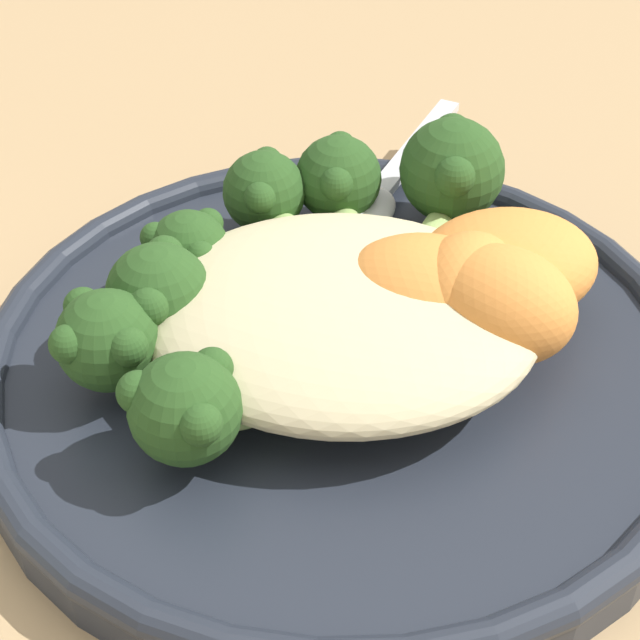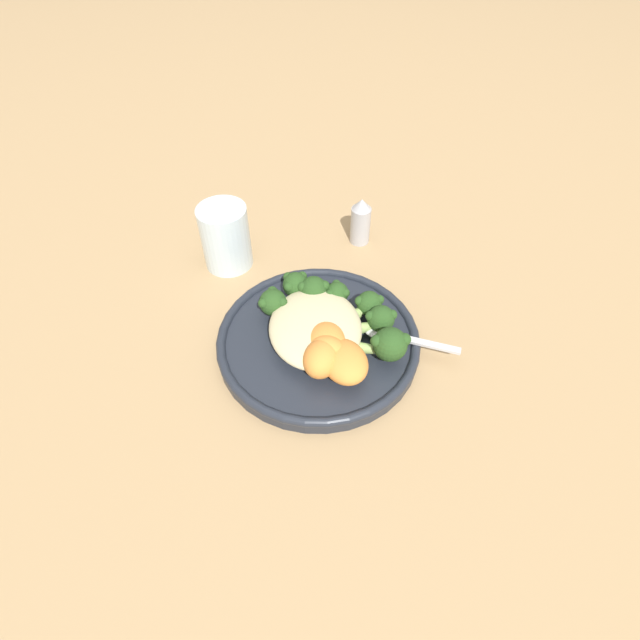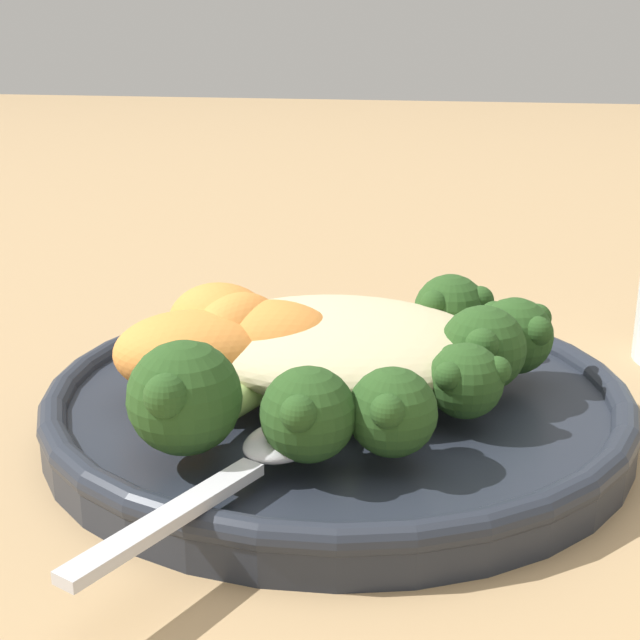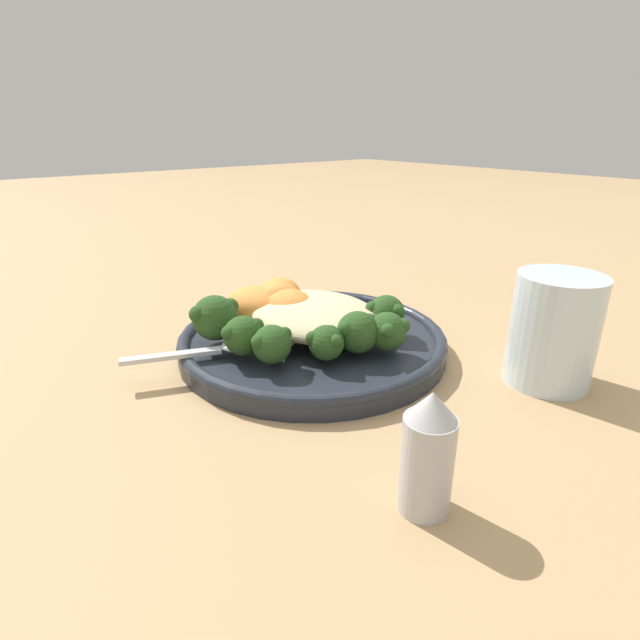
% 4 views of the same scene
% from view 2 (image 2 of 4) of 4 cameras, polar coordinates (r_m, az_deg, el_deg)
% --- Properties ---
extents(ground_plane, '(4.00, 4.00, 0.00)m').
position_cam_2_polar(ground_plane, '(0.63, 0.61, -3.74)').
color(ground_plane, tan).
extents(plate, '(0.26, 0.26, 0.02)m').
position_cam_2_polar(plate, '(0.63, -0.20, -2.32)').
color(plate, '#232833').
rests_on(plate, ground_plane).
extents(quinoa_mound, '(0.13, 0.11, 0.03)m').
position_cam_2_polar(quinoa_mound, '(0.61, -0.53, -0.83)').
color(quinoa_mound, beige).
rests_on(quinoa_mound, plate).
extents(broccoli_stalk_0, '(0.05, 0.12, 0.04)m').
position_cam_2_polar(broccoli_stalk_0, '(0.59, 6.99, -2.78)').
color(broccoli_stalk_0, '#9EBC66').
rests_on(broccoli_stalk_0, plate).
extents(broccoli_stalk_1, '(0.05, 0.12, 0.03)m').
position_cam_2_polar(broccoli_stalk_1, '(0.62, 5.49, -0.38)').
color(broccoli_stalk_1, '#9EBC66').
rests_on(broccoli_stalk_1, plate).
extents(broccoli_stalk_2, '(0.08, 0.12, 0.03)m').
position_cam_2_polar(broccoli_stalk_2, '(0.63, 3.76, 0.68)').
color(broccoli_stalk_2, '#9EBC66').
rests_on(broccoli_stalk_2, plate).
extents(broccoli_stalk_3, '(0.10, 0.07, 0.03)m').
position_cam_2_polar(broccoli_stalk_3, '(0.64, 1.16, 1.68)').
color(broccoli_stalk_3, '#9EBC66').
rests_on(broccoli_stalk_3, plate).
extents(broccoli_stalk_4, '(0.11, 0.04, 0.04)m').
position_cam_2_polar(broccoli_stalk_4, '(0.64, -0.81, 2.42)').
color(broccoli_stalk_4, '#9EBC66').
rests_on(broccoli_stalk_4, plate).
extents(broccoli_stalk_5, '(0.11, 0.04, 0.03)m').
position_cam_2_polar(broccoli_stalk_5, '(0.65, -2.55, 3.01)').
color(broccoli_stalk_5, '#9EBC66').
rests_on(broccoli_stalk_5, plate).
extents(broccoli_stalk_6, '(0.09, 0.08, 0.04)m').
position_cam_2_polar(broccoli_stalk_6, '(0.63, -4.48, 1.07)').
color(broccoli_stalk_6, '#9EBC66').
rests_on(broccoli_stalk_6, plate).
extents(sweet_potato_chunk_0, '(0.05, 0.06, 0.04)m').
position_cam_2_polar(sweet_potato_chunk_0, '(0.58, 0.84, -3.55)').
color(sweet_potato_chunk_0, orange).
rests_on(sweet_potato_chunk_0, plate).
extents(sweet_potato_chunk_1, '(0.06, 0.05, 0.04)m').
position_cam_2_polar(sweet_potato_chunk_1, '(0.59, 0.45, -2.55)').
color(sweet_potato_chunk_1, orange).
rests_on(sweet_potato_chunk_1, plate).
extents(sweet_potato_chunk_2, '(0.06, 0.06, 0.04)m').
position_cam_2_polar(sweet_potato_chunk_2, '(0.57, 0.17, -4.41)').
color(sweet_potato_chunk_2, orange).
rests_on(sweet_potato_chunk_2, plate).
extents(sweet_potato_chunk_3, '(0.08, 0.07, 0.03)m').
position_cam_2_polar(sweet_potato_chunk_3, '(0.57, 2.82, -4.76)').
color(sweet_potato_chunk_3, orange).
rests_on(sweet_potato_chunk_3, plate).
extents(spoon, '(0.06, 0.12, 0.01)m').
position_cam_2_polar(spoon, '(0.62, 8.11, -1.65)').
color(spoon, silver).
rests_on(spoon, plate).
extents(water_glass, '(0.07, 0.07, 0.09)m').
position_cam_2_polar(water_glass, '(0.73, -10.74, 9.30)').
color(water_glass, silver).
rests_on(water_glass, ground_plane).
extents(salt_shaker, '(0.03, 0.03, 0.08)m').
position_cam_2_polar(salt_shaker, '(0.77, 4.66, 11.20)').
color(salt_shaker, '#B2B2B7').
rests_on(salt_shaker, ground_plane).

